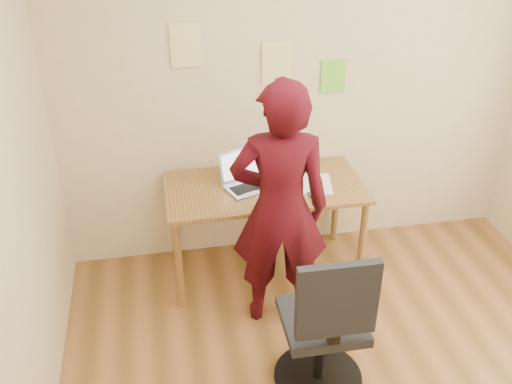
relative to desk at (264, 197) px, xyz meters
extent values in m
cube|color=beige|center=(0.32, 0.39, 0.70)|extent=(3.50, 0.04, 2.70)
cube|color=olive|center=(0.00, 0.00, 0.07)|extent=(1.40, 0.70, 0.03)
cylinder|color=olive|center=(-0.65, -0.30, -0.30)|extent=(0.05, 0.05, 0.71)
cylinder|color=olive|center=(0.65, -0.30, -0.30)|extent=(0.05, 0.05, 0.71)
cylinder|color=olive|center=(-0.65, 0.30, -0.30)|extent=(0.05, 0.05, 0.71)
cylinder|color=olive|center=(0.65, 0.30, -0.30)|extent=(0.05, 0.05, 0.71)
cube|color=#B3B2BA|center=(-0.11, -0.01, 0.09)|extent=(0.39, 0.33, 0.01)
cube|color=black|center=(-0.11, -0.01, 0.10)|extent=(0.30, 0.21, 0.00)
cube|color=#B3B2BA|center=(-0.15, 0.12, 0.21)|extent=(0.33, 0.17, 0.22)
cube|color=white|center=(-0.15, 0.12, 0.21)|extent=(0.29, 0.14, 0.18)
cube|color=white|center=(0.37, -0.04, 0.09)|extent=(0.27, 0.35, 0.00)
cube|color=black|center=(0.30, -0.21, 0.09)|extent=(0.07, 0.12, 0.01)
cube|color=#3F4C59|center=(0.30, -0.21, 0.10)|extent=(0.06, 0.10, 0.00)
cube|color=#EED78E|center=(-0.47, 0.36, 1.01)|extent=(0.21, 0.00, 0.30)
cube|color=#EED78E|center=(0.15, 0.36, 0.86)|extent=(0.21, 0.00, 0.30)
cube|color=#73D730|center=(0.57, 0.36, 0.73)|extent=(0.18, 0.00, 0.24)
cube|color=black|center=(0.11, -1.11, -0.18)|extent=(0.46, 0.46, 0.06)
cube|color=black|center=(0.10, -1.33, 0.14)|extent=(0.43, 0.06, 0.45)
cube|color=black|center=(0.10, -1.32, -0.09)|extent=(0.06, 0.04, 0.12)
cylinder|color=black|center=(0.11, -1.11, -0.43)|extent=(0.06, 0.06, 0.45)
cylinder|color=black|center=(0.11, -1.11, -0.64)|extent=(0.53, 0.53, 0.03)
imported|color=#3B080F|center=(-0.01, -0.50, 0.20)|extent=(0.68, 0.50, 1.70)
camera|label=1|loc=(-0.72, -3.43, 2.06)|focal=40.00mm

